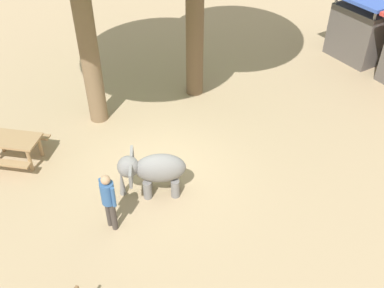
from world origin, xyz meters
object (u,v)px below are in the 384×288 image
at_px(person_handler, 109,198).
at_px(market_stall_blue, 364,29).
at_px(picnic_table_near, 13,144).
at_px(elephant, 153,170).

distance_m(person_handler, market_stall_blue, 12.19).
bearing_deg(market_stall_blue, picnic_table_near, -92.34).
xyz_separation_m(person_handler, market_stall_blue, (-3.11, 11.79, 0.19)).
height_order(person_handler, picnic_table_near, person_handler).
relative_size(elephant, picnic_table_near, 0.80).
xyz_separation_m(elephant, market_stall_blue, (-2.60, 10.40, 0.37)).
bearing_deg(elephant, person_handler, 47.52).
relative_size(elephant, market_stall_blue, 0.67).
bearing_deg(elephant, market_stall_blue, -138.52).
distance_m(elephant, market_stall_blue, 10.73).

